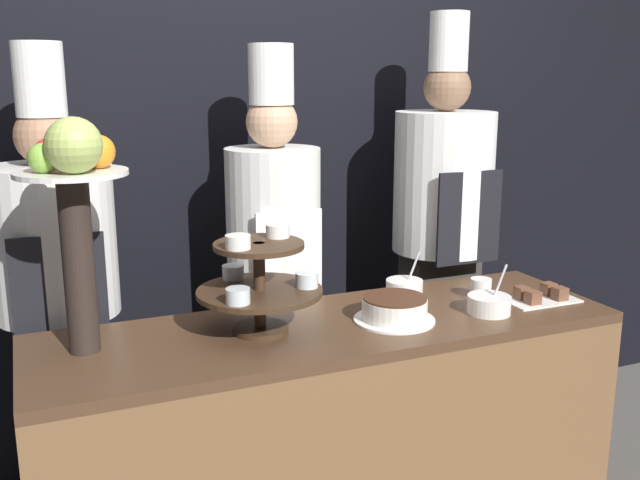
{
  "coord_description": "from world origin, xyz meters",
  "views": [
    {
      "loc": [
        -0.87,
        -1.67,
        1.64
      ],
      "look_at": [
        0.0,
        0.38,
        1.12
      ],
      "focal_mm": 40.0,
      "sensor_mm": 36.0,
      "label": 1
    }
  ],
  "objects_px": {
    "tiered_stand": "(259,280)",
    "serving_bowl_near": "(489,304)",
    "cake_round": "(395,310)",
    "chef_left": "(58,289)",
    "chef_center_right": "(442,227)",
    "chef_center_left": "(274,258)",
    "fruit_pedestal": "(75,195)",
    "cake_square_tray": "(541,296)",
    "serving_bowl_far": "(404,287)",
    "cup_white": "(481,288)"
  },
  "relations": [
    {
      "from": "cake_round",
      "to": "cake_square_tray",
      "type": "distance_m",
      "value": 0.57
    },
    {
      "from": "chef_center_left",
      "to": "cake_square_tray",
      "type": "bearing_deg",
      "value": -38.49
    },
    {
      "from": "cake_square_tray",
      "to": "chef_center_left",
      "type": "relative_size",
      "value": 0.15
    },
    {
      "from": "fruit_pedestal",
      "to": "chef_left",
      "type": "height_order",
      "value": "chef_left"
    },
    {
      "from": "chef_left",
      "to": "cup_white",
      "type": "bearing_deg",
      "value": -19.8
    },
    {
      "from": "serving_bowl_near",
      "to": "chef_center_left",
      "type": "bearing_deg",
      "value": 128.9
    },
    {
      "from": "cup_white",
      "to": "chef_center_left",
      "type": "height_order",
      "value": "chef_center_left"
    },
    {
      "from": "cake_square_tray",
      "to": "fruit_pedestal",
      "type": "bearing_deg",
      "value": 175.41
    },
    {
      "from": "cake_round",
      "to": "cake_square_tray",
      "type": "height_order",
      "value": "cake_round"
    },
    {
      "from": "chef_center_left",
      "to": "chef_left",
      "type": "bearing_deg",
      "value": -180.0
    },
    {
      "from": "tiered_stand",
      "to": "chef_center_right",
      "type": "distance_m",
      "value": 1.1
    },
    {
      "from": "chef_center_right",
      "to": "cup_white",
      "type": "bearing_deg",
      "value": -106.72
    },
    {
      "from": "fruit_pedestal",
      "to": "cup_white",
      "type": "relative_size",
      "value": 9.02
    },
    {
      "from": "fruit_pedestal",
      "to": "cake_round",
      "type": "relative_size",
      "value": 2.55
    },
    {
      "from": "cake_round",
      "to": "serving_bowl_near",
      "type": "height_order",
      "value": "serving_bowl_near"
    },
    {
      "from": "cup_white",
      "to": "serving_bowl_near",
      "type": "bearing_deg",
      "value": -116.12
    },
    {
      "from": "tiered_stand",
      "to": "serving_bowl_near",
      "type": "height_order",
      "value": "tiered_stand"
    },
    {
      "from": "chef_center_left",
      "to": "chef_center_right",
      "type": "bearing_deg",
      "value": -0.0
    },
    {
      "from": "chef_left",
      "to": "chef_center_left",
      "type": "relative_size",
      "value": 1.0
    },
    {
      "from": "chef_center_left",
      "to": "chef_center_right",
      "type": "xyz_separation_m",
      "value": [
        0.75,
        -0.0,
        0.06
      ]
    },
    {
      "from": "cake_square_tray",
      "to": "chef_center_left",
      "type": "bearing_deg",
      "value": 141.51
    },
    {
      "from": "chef_center_right",
      "to": "tiered_stand",
      "type": "bearing_deg",
      "value": -151.99
    },
    {
      "from": "fruit_pedestal",
      "to": "serving_bowl_near",
      "type": "relative_size",
      "value": 4.11
    },
    {
      "from": "cup_white",
      "to": "cake_square_tray",
      "type": "height_order",
      "value": "cup_white"
    },
    {
      "from": "tiered_stand",
      "to": "fruit_pedestal",
      "type": "xyz_separation_m",
      "value": [
        -0.51,
        0.03,
        0.29
      ]
    },
    {
      "from": "cup_white",
      "to": "serving_bowl_near",
      "type": "distance_m",
      "value": 0.17
    },
    {
      "from": "serving_bowl_far",
      "to": "chef_center_right",
      "type": "height_order",
      "value": "chef_center_right"
    },
    {
      "from": "cup_white",
      "to": "fruit_pedestal",
      "type": "bearing_deg",
      "value": 179.69
    },
    {
      "from": "cake_round",
      "to": "serving_bowl_far",
      "type": "height_order",
      "value": "serving_bowl_far"
    },
    {
      "from": "fruit_pedestal",
      "to": "chef_center_right",
      "type": "relative_size",
      "value": 0.35
    },
    {
      "from": "cake_round",
      "to": "chef_center_right",
      "type": "bearing_deg",
      "value": 47.31
    },
    {
      "from": "serving_bowl_far",
      "to": "chef_center_right",
      "type": "relative_size",
      "value": 0.08
    },
    {
      "from": "cake_round",
      "to": "chef_center_right",
      "type": "relative_size",
      "value": 0.14
    },
    {
      "from": "serving_bowl_far",
      "to": "chef_center_left",
      "type": "height_order",
      "value": "chef_center_left"
    },
    {
      "from": "serving_bowl_near",
      "to": "chef_center_left",
      "type": "xyz_separation_m",
      "value": [
        -0.52,
        0.65,
        0.06
      ]
    },
    {
      "from": "serving_bowl_far",
      "to": "chef_center_right",
      "type": "xyz_separation_m",
      "value": [
        0.38,
        0.37,
        0.11
      ]
    },
    {
      "from": "cup_white",
      "to": "chef_center_right",
      "type": "bearing_deg",
      "value": 73.28
    },
    {
      "from": "serving_bowl_near",
      "to": "cake_round",
      "type": "bearing_deg",
      "value": 170.63
    },
    {
      "from": "fruit_pedestal",
      "to": "serving_bowl_far",
      "type": "height_order",
      "value": "fruit_pedestal"
    },
    {
      "from": "cake_round",
      "to": "serving_bowl_near",
      "type": "xyz_separation_m",
      "value": [
        0.32,
        -0.05,
        -0.01
      ]
    },
    {
      "from": "fruit_pedestal",
      "to": "chef_center_right",
      "type": "xyz_separation_m",
      "value": [
        1.48,
        0.49,
        -0.31
      ]
    },
    {
      "from": "cake_round",
      "to": "chef_center_left",
      "type": "xyz_separation_m",
      "value": [
        -0.2,
        0.59,
        0.05
      ]
    },
    {
      "from": "serving_bowl_far",
      "to": "chef_left",
      "type": "bearing_deg",
      "value": 162.13
    },
    {
      "from": "chef_center_left",
      "to": "cup_white",
      "type": "bearing_deg",
      "value": -39.75
    },
    {
      "from": "chef_center_right",
      "to": "serving_bowl_far",
      "type": "bearing_deg",
      "value": -136.2
    },
    {
      "from": "cake_square_tray",
      "to": "serving_bowl_far",
      "type": "relative_size",
      "value": 1.62
    },
    {
      "from": "cake_round",
      "to": "chef_left",
      "type": "distance_m",
      "value": 1.15
    },
    {
      "from": "chef_center_right",
      "to": "serving_bowl_near",
      "type": "bearing_deg",
      "value": -109.02
    },
    {
      "from": "cake_square_tray",
      "to": "chef_center_right",
      "type": "xyz_separation_m",
      "value": [
        -0.02,
        0.61,
        0.13
      ]
    },
    {
      "from": "serving_bowl_far",
      "to": "cake_square_tray",
      "type": "bearing_deg",
      "value": -30.76
    }
  ]
}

